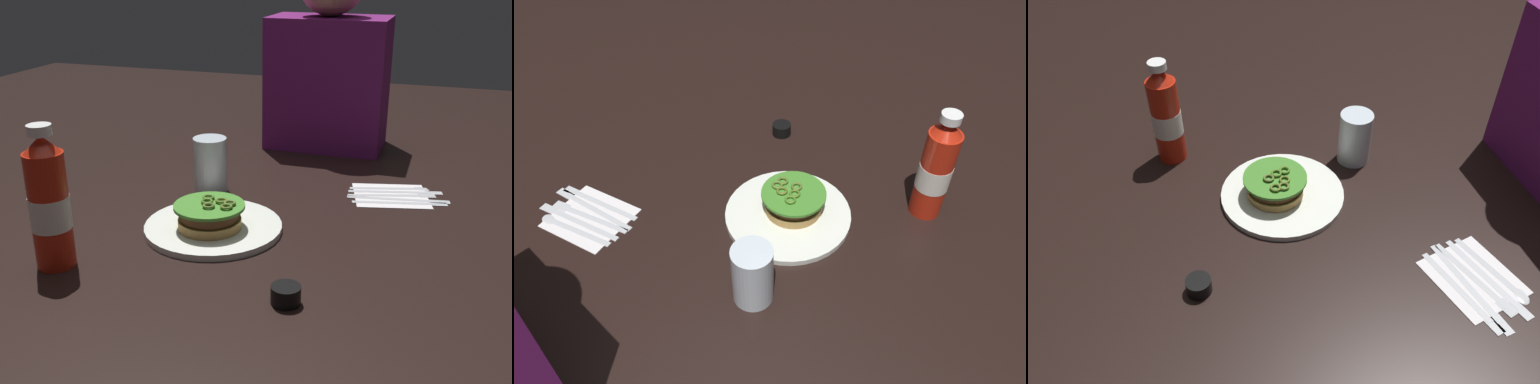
# 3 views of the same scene
# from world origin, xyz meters

# --- Properties ---
(ground_plane) EXTENTS (3.00, 3.00, 0.00)m
(ground_plane) POSITION_xyz_m (0.00, 0.00, 0.00)
(ground_plane) COLOR black
(dinner_plate) EXTENTS (0.26, 0.26, 0.01)m
(dinner_plate) POSITION_xyz_m (-0.04, -0.04, 0.01)
(dinner_plate) COLOR white
(dinner_plate) RESTS_ON ground_plane
(burger_sandwich) EXTENTS (0.13, 0.13, 0.05)m
(burger_sandwich) POSITION_xyz_m (-0.04, -0.05, 0.04)
(burger_sandwich) COLOR #B48647
(burger_sandwich) RESTS_ON dinner_plate
(ketchup_bottle) EXTENTS (0.07, 0.07, 0.24)m
(ketchup_bottle) POSITION_xyz_m (-0.23, -0.25, 0.11)
(ketchup_bottle) COLOR red
(ketchup_bottle) RESTS_ON ground_plane
(water_glass) EXTENTS (0.07, 0.07, 0.12)m
(water_glass) POSITION_xyz_m (-0.12, 0.15, 0.06)
(water_glass) COLOR silver
(water_glass) RESTS_ON ground_plane
(condiment_cup) EXTENTS (0.05, 0.05, 0.03)m
(condiment_cup) POSITION_xyz_m (0.16, -0.24, 0.01)
(condiment_cup) COLOR black
(condiment_cup) RESTS_ON ground_plane
(napkin) EXTENTS (0.18, 0.17, 0.00)m
(napkin) POSITION_xyz_m (0.26, 0.25, 0.00)
(napkin) COLOR silver
(napkin) RESTS_ON ground_plane
(butter_knife) EXTENTS (0.19, 0.06, 0.00)m
(butter_knife) POSITION_xyz_m (0.30, 0.21, 0.00)
(butter_knife) COLOR silver
(butter_knife) RESTS_ON napkin
(table_knife) EXTENTS (0.21, 0.05, 0.00)m
(table_knife) POSITION_xyz_m (0.29, 0.23, 0.00)
(table_knife) COLOR silver
(table_knife) RESTS_ON napkin
(fork_utensil) EXTENTS (0.18, 0.07, 0.00)m
(fork_utensil) POSITION_xyz_m (0.28, 0.25, 0.00)
(fork_utensil) COLOR silver
(fork_utensil) RESTS_ON napkin
(steak_knife) EXTENTS (0.20, 0.07, 0.00)m
(steak_knife) POSITION_xyz_m (0.28, 0.27, 0.00)
(steak_knife) COLOR silver
(steak_knife) RESTS_ON napkin
(spoon_utensil) EXTENTS (0.17, 0.06, 0.00)m
(spoon_utensil) POSITION_xyz_m (0.28, 0.29, 0.00)
(spoon_utensil) COLOR silver
(spoon_utensil) RESTS_ON napkin
(diner_person) EXTENTS (0.31, 0.18, 0.51)m
(diner_person) POSITION_xyz_m (0.05, 0.57, 0.22)
(diner_person) COLOR #691962
(diner_person) RESTS_ON ground_plane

